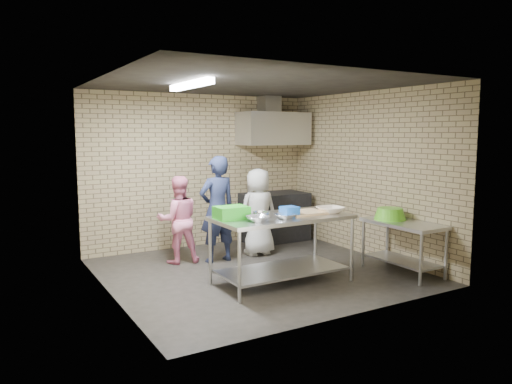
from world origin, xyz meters
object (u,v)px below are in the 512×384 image
side_counter (403,247)px  green_basin (390,214)px  bottle_red (270,132)px  stove (275,217)px  prep_table (282,249)px  green_crate (231,213)px  blue_tub (289,212)px  woman_pink (178,220)px  woman_white (258,212)px  man_navy (217,209)px

side_counter → green_basin: 0.52m
side_counter → green_basin: green_basin is taller
bottle_red → stove: bearing=-101.8°
stove → prep_table: bearing=-120.2°
side_counter → stove: size_ratio=1.00×
prep_table → side_counter: (1.77, -0.48, -0.09)m
green_crate → blue_tub: 0.78m
prep_table → woman_pink: 1.88m
green_basin → woman_white: bearing=125.5°
bottle_red → woman_white: 1.86m
green_crate → woman_pink: bearing=94.6°
green_basin → woman_white: woman_white is taller
side_counter → green_basin: bearing=94.6°
side_counter → man_navy: man_navy is taller
blue_tub → man_navy: man_navy is taller
stove → woman_white: 1.14m
prep_table → bottle_red: 3.26m
green_crate → woman_white: 1.86m
woman_pink → woman_white: 1.35m
stove → green_crate: size_ratio=2.93×
blue_tub → man_navy: bearing=101.7°
side_counter → blue_tub: 1.87m
green_crate → woman_white: (1.21, 1.38, -0.28)m
man_navy → woman_pink: (-0.56, 0.24, -0.16)m
prep_table → side_counter: size_ratio=1.53×
blue_tub → bottle_red: (1.32, 2.61, 1.04)m
side_counter → blue_tub: bearing=167.4°
stove → green_basin: size_ratio=2.61×
man_navy → woman_white: (0.78, 0.07, -0.12)m
side_counter → green_crate: size_ratio=2.93×
green_basin → bottle_red: (-0.38, 2.74, 1.19)m
prep_table → green_basin: bearing=-7.6°
blue_tub → green_basin: bearing=-4.5°
prep_table → green_crate: (-0.70, 0.12, 0.54)m
prep_table → green_basin: (1.75, -0.23, 0.37)m
green_crate → woman_white: size_ratio=0.28×
stove → man_navy: (-1.59, -0.83, 0.39)m
blue_tub → man_navy: size_ratio=0.12×
green_crate → blue_tub: bearing=-16.3°
side_counter → woman_pink: 3.39m
blue_tub → prep_table: bearing=116.6°
stove → blue_tub: size_ratio=5.86×
blue_tub → man_navy: (-0.32, 1.53, -0.15)m
stove → woman_pink: bearing=-164.7°
bottle_red → woman_white: (-0.86, -1.00, -1.31)m
prep_table → woman_pink: size_ratio=1.35×
bottle_red → man_navy: 2.29m
side_counter → stove: 2.79m
woman_pink → woman_white: size_ratio=0.95×
prep_table → bottle_red: bottle_red is taller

